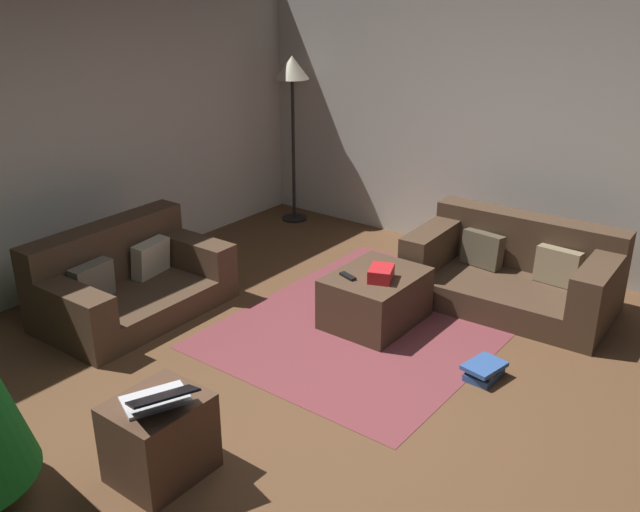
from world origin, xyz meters
name	(u,v)px	position (x,y,z in m)	size (l,w,h in m)	color
ground_plane	(337,413)	(0.00, 0.00, 0.00)	(6.40, 6.40, 0.00)	brown
rear_partition	(32,146)	(0.00, 3.14, 1.30)	(6.40, 0.12, 2.60)	beige
corner_partition	(543,130)	(3.14, 0.00, 1.30)	(0.12, 6.40, 2.60)	beige
couch_left	(126,281)	(0.13, 2.25, 0.27)	(1.53, 0.94, 0.71)	#473323
couch_right	(515,272)	(2.25, -0.23, 0.28)	(1.03, 1.69, 0.70)	#473323
ottoman	(376,298)	(1.21, 0.50, 0.21)	(0.79, 0.62, 0.42)	#473323
gift_box	(381,274)	(1.14, 0.41, 0.47)	(0.23, 0.17, 0.10)	red
tv_remote	(348,276)	(1.02, 0.64, 0.43)	(0.05, 0.16, 0.02)	black
side_table	(160,438)	(-1.07, 0.44, 0.24)	(0.52, 0.44, 0.48)	#4C3323
laptop	(158,399)	(-1.09, 0.39, 0.54)	(0.47, 0.49, 0.17)	silver
book_stack	(484,370)	(0.97, -0.57, 0.06)	(0.32, 0.26, 0.11)	#2D5193
corner_lamp	(292,81)	(2.74, 2.61, 1.55)	(0.36, 0.36, 1.81)	black
area_rug	(375,321)	(1.21, 0.50, 0.00)	(2.60, 2.00, 0.01)	brown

